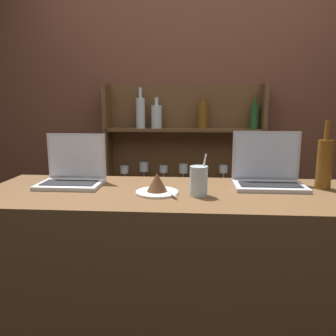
{
  "coord_description": "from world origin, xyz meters",
  "views": [
    {
      "loc": [
        -0.03,
        -1.11,
        1.47
      ],
      "look_at": [
        -0.14,
        0.33,
        1.19
      ],
      "focal_mm": 35.0,
      "sensor_mm": 36.0,
      "label": 1
    }
  ],
  "objects_px": {
    "cake_plate": "(157,186)",
    "wine_bottle_amber": "(325,163)",
    "laptop_near": "(73,173)",
    "laptop_far": "(268,173)",
    "water_glass": "(199,181)"
  },
  "relations": [
    {
      "from": "laptop_near",
      "to": "wine_bottle_amber",
      "type": "relative_size",
      "value": 0.94
    },
    {
      "from": "laptop_near",
      "to": "water_glass",
      "type": "distance_m",
      "value": 0.62
    },
    {
      "from": "laptop_near",
      "to": "cake_plate",
      "type": "bearing_deg",
      "value": -18.03
    },
    {
      "from": "cake_plate",
      "to": "wine_bottle_amber",
      "type": "height_order",
      "value": "wine_bottle_amber"
    },
    {
      "from": "laptop_far",
      "to": "water_glass",
      "type": "distance_m",
      "value": 0.38
    },
    {
      "from": "wine_bottle_amber",
      "to": "water_glass",
      "type": "bearing_deg",
      "value": -164.11
    },
    {
      "from": "water_glass",
      "to": "laptop_near",
      "type": "bearing_deg",
      "value": 165.3
    },
    {
      "from": "laptop_far",
      "to": "cake_plate",
      "type": "height_order",
      "value": "laptop_far"
    },
    {
      "from": "cake_plate",
      "to": "water_glass",
      "type": "xyz_separation_m",
      "value": [
        0.18,
        -0.02,
        0.03
      ]
    },
    {
      "from": "laptop_near",
      "to": "cake_plate",
      "type": "distance_m",
      "value": 0.45
    },
    {
      "from": "laptop_near",
      "to": "laptop_far",
      "type": "bearing_deg",
      "value": 2.13
    },
    {
      "from": "laptop_near",
      "to": "water_glass",
      "type": "height_order",
      "value": "laptop_near"
    },
    {
      "from": "water_glass",
      "to": "laptop_far",
      "type": "bearing_deg",
      "value": 30.33
    },
    {
      "from": "water_glass",
      "to": "wine_bottle_amber",
      "type": "height_order",
      "value": "wine_bottle_amber"
    },
    {
      "from": "cake_plate",
      "to": "wine_bottle_amber",
      "type": "distance_m",
      "value": 0.77
    }
  ]
}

